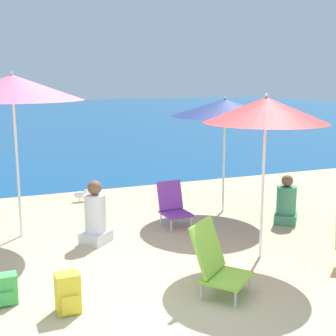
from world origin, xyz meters
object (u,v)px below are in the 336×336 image
at_px(beach_umbrella_navy, 225,108).
at_px(backpack_green, 0,290).
at_px(beach_umbrella_pink, 12,88).
at_px(person_seated_near, 95,217).
at_px(person_seated_far, 286,204).
at_px(seagull, 81,194).
at_px(beach_chair_lime, 216,261).
at_px(beach_chair_purple, 173,205).
at_px(beach_umbrella_red, 266,110).
at_px(backpack_yellow, 68,293).

height_order(beach_umbrella_navy, backpack_green, beach_umbrella_navy).
xyz_separation_m(beach_umbrella_pink, person_seated_near, (0.97, -0.69, -1.80)).
distance_m(beach_umbrella_navy, person_seated_far, 1.89).
bearing_deg(person_seated_near, seagull, 132.43).
relative_size(beach_umbrella_navy, beach_chair_lime, 2.53).
height_order(beach_umbrella_pink, person_seated_far, beach_umbrella_pink).
height_order(beach_chair_purple, person_seated_far, person_seated_far).
bearing_deg(beach_umbrella_pink, beach_umbrella_red, -35.69).
relative_size(beach_chair_lime, backpack_green, 2.33).
height_order(beach_chair_purple, backpack_green, beach_chair_purple).
xyz_separation_m(beach_umbrella_navy, person_seated_near, (-2.45, -0.71, -1.44)).
relative_size(beach_umbrella_navy, person_seated_near, 2.21).
relative_size(beach_umbrella_red, beach_chair_purple, 3.04).
relative_size(person_seated_far, backpack_yellow, 1.93).
bearing_deg(person_seated_far, beach_chair_lime, -100.87).
xyz_separation_m(person_seated_far, seagull, (-2.80, 2.59, -0.18)).
distance_m(beach_chair_lime, person_seated_near, 2.24).
height_order(beach_umbrella_navy, seagull, beach_umbrella_navy).
height_order(beach_umbrella_red, beach_chair_purple, beach_umbrella_red).
relative_size(beach_umbrella_pink, beach_chair_purple, 3.44).
bearing_deg(beach_chair_lime, beach_umbrella_navy, 20.68).
height_order(beach_umbrella_red, backpack_green, beach_umbrella_red).
relative_size(beach_umbrella_red, backpack_green, 6.26).
height_order(beach_umbrella_navy, beach_chair_lime, beach_umbrella_navy).
xyz_separation_m(beach_umbrella_pink, person_seated_far, (4.03, -0.95, -1.86)).
height_order(person_seated_near, person_seated_far, person_seated_near).
relative_size(beach_chair_lime, seagull, 2.94).
distance_m(beach_umbrella_pink, person_seated_far, 4.54).
distance_m(beach_umbrella_navy, backpack_yellow, 4.42).
distance_m(beach_umbrella_red, backpack_yellow, 3.17).
bearing_deg(beach_chair_purple, beach_umbrella_navy, 17.12).
relative_size(backpack_green, seagull, 1.26).
distance_m(beach_umbrella_red, seagull, 4.39).
relative_size(beach_umbrella_red, beach_chair_lime, 2.69).
xyz_separation_m(beach_chair_lime, backpack_yellow, (-1.57, 0.18, -0.17)).
height_order(beach_umbrella_pink, beach_chair_purple, beach_umbrella_pink).
relative_size(beach_umbrella_navy, seagull, 7.45).
xyz_separation_m(beach_chair_purple, backpack_green, (-2.68, -1.77, -0.18)).
bearing_deg(beach_umbrella_pink, beach_chair_purple, -9.51).
distance_m(person_seated_near, backpack_green, 2.01).
bearing_deg(backpack_yellow, seagull, 76.57).
relative_size(person_seated_near, seagull, 3.36).
xyz_separation_m(beach_umbrella_red, backpack_green, (-3.23, -0.11, -1.77)).
bearing_deg(seagull, backpack_yellow, -103.43).
relative_size(backpack_yellow, backpack_green, 1.21).
bearing_deg(beach_umbrella_pink, person_seated_far, -13.24).
bearing_deg(seagull, beach_chair_purple, -62.48).
xyz_separation_m(beach_chair_lime, person_seated_near, (-0.83, 2.08, 0.00)).
relative_size(beach_umbrella_red, backpack_yellow, 5.17).
height_order(beach_umbrella_navy, person_seated_far, beach_umbrella_navy).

